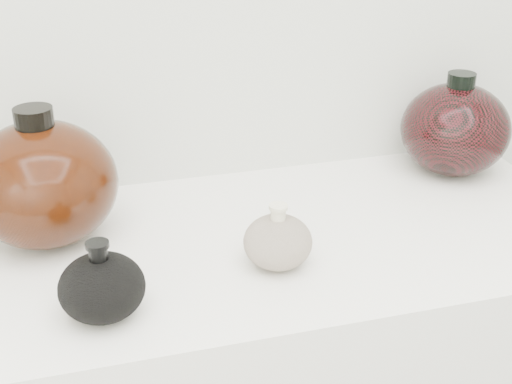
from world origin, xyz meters
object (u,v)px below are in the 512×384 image
object	(u,v)px
black_gourd_vase	(102,287)
cream_gourd_vase	(278,241)
right_round_pot	(455,129)
left_round_pot	(43,183)

from	to	relation	value
black_gourd_vase	cream_gourd_vase	bearing A→B (deg)	12.85
right_round_pot	cream_gourd_vase	bearing A→B (deg)	-150.66
cream_gourd_vase	left_round_pot	xyz separation A→B (m)	(-0.32, 0.17, 0.06)
left_round_pot	cream_gourd_vase	bearing A→B (deg)	-28.17
cream_gourd_vase	left_round_pot	size ratio (longest dim) A/B	0.39
cream_gourd_vase	left_round_pot	world-z (taller)	left_round_pot
black_gourd_vase	right_round_pot	size ratio (longest dim) A/B	0.65
black_gourd_vase	left_round_pot	world-z (taller)	left_round_pot
black_gourd_vase	left_round_pot	bearing A→B (deg)	105.56
cream_gourd_vase	right_round_pot	xyz separation A→B (m)	(0.42, 0.23, 0.05)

